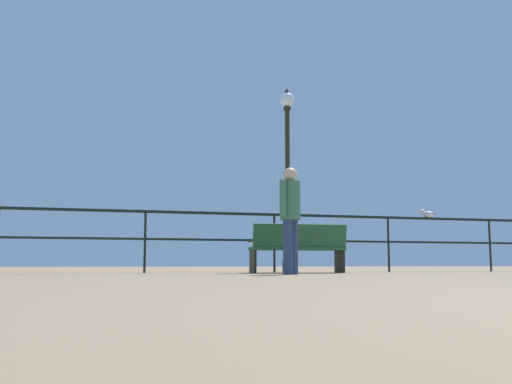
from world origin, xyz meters
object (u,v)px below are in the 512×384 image
(person_by_bench, at_px, (290,213))
(seagull_on_rail, at_px, (427,214))
(lamppost_center, at_px, (287,160))
(bench_near_left, at_px, (298,246))

(person_by_bench, distance_m, seagull_on_rail, 4.38)
(lamppost_center, distance_m, person_by_bench, 2.78)
(lamppost_center, height_order, seagull_on_rail, lamppost_center)
(lamppost_center, relative_size, seagull_on_rail, 11.58)
(lamppost_center, height_order, person_by_bench, lamppost_center)
(bench_near_left, height_order, seagull_on_rail, seagull_on_rail)
(bench_near_left, xyz_separation_m, person_by_bench, (-0.61, -1.28, 0.47))
(bench_near_left, distance_m, lamppost_center, 2.04)
(lamppost_center, xyz_separation_m, person_by_bench, (-0.81, -2.35, -1.26))
(lamppost_center, bearing_deg, seagull_on_rail, -3.82)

